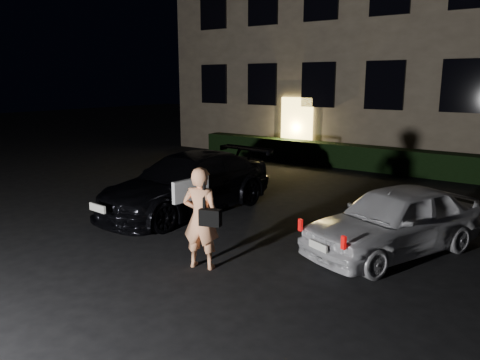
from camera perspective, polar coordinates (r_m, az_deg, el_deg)
The scene contains 6 objects.
ground at distance 8.75m, azimuth -9.36°, elevation -9.48°, with size 80.00×80.00×0.00m, color black.
building at distance 21.61m, azimuth 21.53°, elevation 18.79°, with size 20.00×8.11×12.00m.
hedge at distance 17.38m, azimuth 16.19°, elevation 2.48°, with size 15.00×0.70×0.85m, color black.
sedan at distance 11.54m, azimuth -6.46°, elevation -0.40°, with size 2.29×5.07×1.42m.
hatch at distance 9.19m, azimuth 18.29°, elevation -4.64°, with size 2.81×4.07×1.29m.
man at distance 8.01m, azimuth -4.76°, elevation -4.64°, with size 0.82×0.61×1.78m.
Camera 1 is at (5.90, -5.61, 3.20)m, focal length 35.00 mm.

